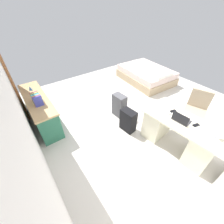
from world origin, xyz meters
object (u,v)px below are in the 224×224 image
(desk_lamp, at_px, (219,125))
(figurine_small, at_px, (30,88))
(office_chair, at_px, (194,112))
(credenza, at_px, (40,110))
(desk, at_px, (178,134))
(cell_phone_near_laptop, at_px, (196,125))
(suitcase_black, at_px, (128,121))
(cell_phone_by_mouse, at_px, (173,111))
(laptop, at_px, (181,119))
(computer_mouse, at_px, (169,113))
(suitcase_spare_grey, at_px, (119,106))
(bed, at_px, (146,75))

(desk_lamp, distance_m, figurine_small, 4.04)
(office_chair, xyz_separation_m, credenza, (2.34, 2.92, -0.06))
(desk, distance_m, cell_phone_near_laptop, 0.42)
(credenza, bearing_deg, desk, -140.67)
(suitcase_black, height_order, figurine_small, figurine_small)
(cell_phone_near_laptop, xyz_separation_m, figurine_small, (3.14, 2.14, 0.04))
(cell_phone_near_laptop, xyz_separation_m, desk_lamp, (-0.30, 0.04, 0.25))
(cell_phone_by_mouse, bearing_deg, cell_phone_near_laptop, -167.92)
(laptop, distance_m, computer_mouse, 0.27)
(suitcase_spare_grey, bearing_deg, cell_phone_near_laptop, -170.82)
(figurine_small, bearing_deg, cell_phone_by_mouse, -140.84)
(computer_mouse, xyz_separation_m, figurine_small, (2.64, 2.01, 0.03))
(desk, bearing_deg, suitcase_black, 26.60)
(desk, distance_m, suitcase_spare_grey, 1.56)
(office_chair, bearing_deg, desk, 100.39)
(suitcase_black, height_order, laptop, laptop)
(desk, relative_size, cell_phone_near_laptop, 10.99)
(office_chair, bearing_deg, cell_phone_by_mouse, 80.10)
(desk_lamp, xyz_separation_m, figurine_small, (3.44, 2.10, -0.21))
(office_chair, height_order, cell_phone_near_laptop, office_chair)
(credenza, bearing_deg, cell_phone_near_laptop, -141.72)
(computer_mouse, height_order, desk_lamp, desk_lamp)
(suitcase_spare_grey, xyz_separation_m, computer_mouse, (-1.24, -0.28, 0.43))
(suitcase_spare_grey, distance_m, laptop, 1.59)
(office_chair, relative_size, cell_phone_by_mouse, 6.91)
(suitcase_spare_grey, relative_size, laptop, 1.90)
(cell_phone_by_mouse, distance_m, figurine_small, 3.40)
(suitcase_black, distance_m, desk_lamp, 1.73)
(bed, bearing_deg, cell_phone_by_mouse, 143.17)
(desk, relative_size, suitcase_spare_grey, 2.40)
(laptop, height_order, computer_mouse, laptop)
(office_chair, relative_size, credenza, 0.52)
(cell_phone_near_laptop, bearing_deg, laptop, 45.56)
(desk, relative_size, figurine_small, 13.59)
(desk, bearing_deg, credenza, 39.33)
(credenza, distance_m, cell_phone_near_laptop, 3.46)
(cell_phone_near_laptop, distance_m, figurine_small, 3.80)
(cell_phone_by_mouse, height_order, figurine_small, figurine_small)
(suitcase_black, relative_size, cell_phone_near_laptop, 4.14)
(bed, relative_size, suitcase_spare_grey, 3.19)
(computer_mouse, bearing_deg, desk, -178.00)
(computer_mouse, distance_m, cell_phone_by_mouse, 0.14)
(credenza, relative_size, cell_phone_by_mouse, 13.24)
(desk, xyz_separation_m, cell_phone_by_mouse, (0.30, -0.10, 0.35))
(computer_mouse, bearing_deg, suitcase_black, 28.15)
(cell_phone_by_mouse, bearing_deg, desk, 175.11)
(credenza, xyz_separation_m, computer_mouse, (-2.21, -2.01, 0.38))
(cell_phone_by_mouse, xyz_separation_m, desk_lamp, (-0.80, 0.05, 0.25))
(laptop, xyz_separation_m, computer_mouse, (0.26, -0.02, -0.03))
(office_chair, distance_m, desk_lamp, 1.20)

